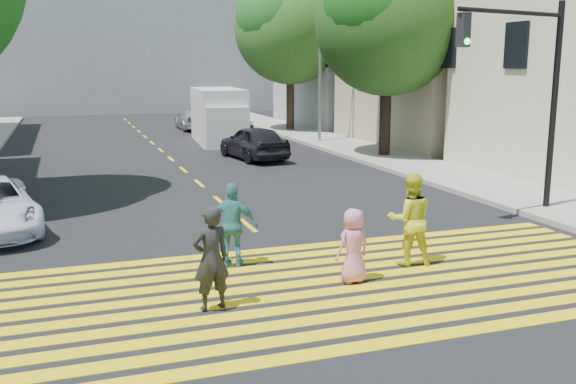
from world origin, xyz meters
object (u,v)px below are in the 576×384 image
pedestrian_man (211,258)px  pedestrian_child (353,246)px  pedestrian_woman (410,219)px  dark_car_parked (234,124)px  tree_right_far (291,22)px  dark_car_near (254,142)px  pedestrian_extra (233,225)px  tree_right_near (389,14)px  silver_car (193,120)px  white_van (219,117)px  traffic_signal (531,78)px

pedestrian_man → pedestrian_child: size_ratio=1.25×
pedestrian_woman → dark_car_parked: (2.74, 24.40, -0.28)m
tree_right_far → dark_car_near: bearing=-117.1°
pedestrian_child → tree_right_far: bearing=-119.4°
pedestrian_extra → tree_right_near: bearing=-101.6°
dark_car_near → tree_right_far: bearing=-125.5°
dark_car_parked → silver_car: bearing=116.0°
dark_car_near → silver_car: size_ratio=0.99×
pedestrian_man → white_van: (5.26, 21.97, 0.43)m
tree_right_near → pedestrian_woman: bearing=-115.8°
pedestrian_woman → silver_car: 28.07m
dark_car_parked → traffic_signal: traffic_signal is taller
dark_car_near → dark_car_parked: size_ratio=1.08×
pedestrian_child → silver_car: 28.78m
dark_car_near → white_van: size_ratio=0.71×
tree_right_far → pedestrian_child: tree_right_far is taller
pedestrian_man → silver_car: size_ratio=0.41×
pedestrian_child → pedestrian_extra: bearing=-55.2°
dark_car_near → dark_car_parked: 9.72m
traffic_signal → white_van: bearing=89.0°
tree_right_near → dark_car_near: (-5.40, 1.35, -5.21)m
pedestrian_woman → dark_car_parked: 24.56m
pedestrian_woman → white_van: (1.07, 20.90, 0.37)m
tree_right_far → dark_car_parked: bearing=-168.2°
pedestrian_child → pedestrian_extra: pedestrian_extra is taller
tree_right_near → pedestrian_extra: (-9.79, -12.42, -5.10)m
dark_car_near → silver_car: 13.23m
pedestrian_woman → pedestrian_extra: 3.45m
dark_car_near → dark_car_parked: bearing=-108.1°
white_van → dark_car_parked: bearing=69.1°
dark_car_near → dark_car_parked: (1.64, 9.58, -0.08)m
pedestrian_man → white_van: white_van is taller
dark_car_parked → white_van: size_ratio=0.65×
pedestrian_man → dark_car_parked: 26.39m
pedestrian_man → silver_car: pedestrian_man is taller
dark_car_parked → pedestrian_child: bearing=-98.1°
tree_right_near → pedestrian_child: (-8.00, -14.09, -5.24)m
pedestrian_man → dark_car_near: bearing=-120.1°
tree_right_far → traffic_signal: (-1.57, -22.49, -2.77)m
dark_car_parked → dark_car_near: bearing=-98.2°
pedestrian_child → traffic_signal: bearing=-164.9°
pedestrian_man → pedestrian_woman: 4.32m
pedestrian_man → tree_right_far: bearing=-123.7°
tree_right_far → dark_car_parked: tree_right_far is taller
pedestrian_woman → pedestrian_man: bearing=28.4°
dark_car_near → traffic_signal: traffic_signal is taller
tree_right_near → traffic_signal: bearing=-98.8°
pedestrian_extra → dark_car_near: 14.45m
tree_right_far → pedestrian_extra: bearing=-111.9°
tree_right_near → tree_right_far: (-0.10, 11.69, 0.39)m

